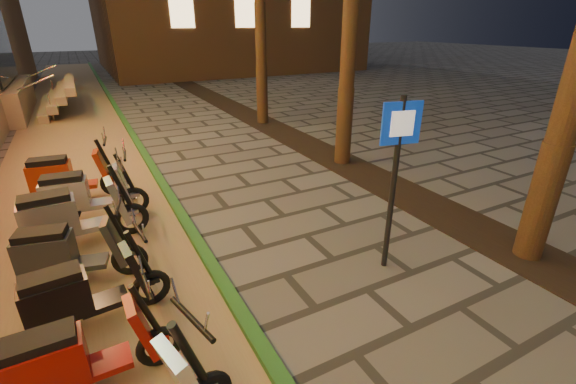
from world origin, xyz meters
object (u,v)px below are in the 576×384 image
scooter_11 (83,195)px  scooter_12 (67,177)px  pedestrian_sign (396,163)px  scooter_8 (82,294)px  scooter_7 (77,357)px  scooter_9 (67,253)px  scooter_10 (71,216)px

scooter_11 → scooter_12: 1.15m
pedestrian_sign → scooter_11: 5.46m
scooter_8 → scooter_12: scooter_12 is taller
scooter_11 → scooter_12: size_ratio=0.99×
scooter_8 → scooter_11: (0.12, 3.01, 0.04)m
pedestrian_sign → scooter_7: bearing=-162.9°
scooter_9 → scooter_10: 1.04m
scooter_12 → scooter_7: bearing=-82.1°
pedestrian_sign → scooter_12: size_ratio=1.43×
scooter_10 → scooter_8: bearing=-90.4°
scooter_9 → scooter_11: bearing=94.8°
pedestrian_sign → scooter_7: 4.25m
scooter_9 → scooter_10: size_ratio=0.88×
scooter_7 → scooter_10: 3.07m
scooter_7 → scooter_11: 4.00m
pedestrian_sign → scooter_7: size_ratio=1.65×
scooter_10 → pedestrian_sign: bearing=-36.5°
pedestrian_sign → scooter_12: bearing=143.4°
pedestrian_sign → scooter_7: (-4.08, -0.32, -1.17)m
scooter_10 → scooter_11: scooter_10 is taller
scooter_7 → scooter_8: scooter_8 is taller
scooter_8 → scooter_12: size_ratio=0.91×
pedestrian_sign → scooter_8: (-4.00, 0.66, -1.15)m
pedestrian_sign → scooter_10: 5.04m
pedestrian_sign → scooter_10: (-4.08, 2.76, -1.08)m
scooter_7 → scooter_8: bearing=84.4°
scooter_8 → scooter_11: scooter_11 is taller
pedestrian_sign → scooter_8: 4.22m
scooter_11 → scooter_12: bearing=109.1°
scooter_9 → scooter_12: size_ratio=0.91×
scooter_7 → scooter_10: size_ratio=0.83×
pedestrian_sign → scooter_12: pedestrian_sign is taller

